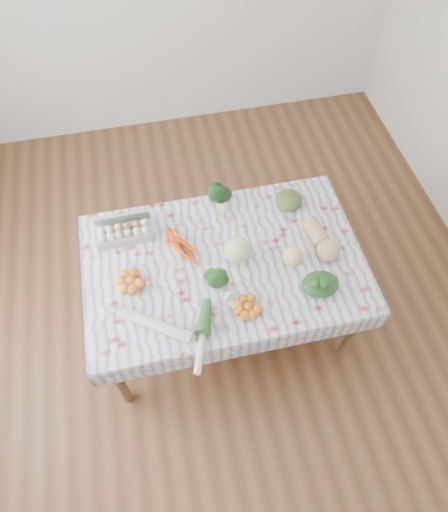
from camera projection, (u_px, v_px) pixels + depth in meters
The scene contains 16 objects.
ground at pixel (224, 318), 3.34m from camera, with size 4.50×4.50×0.00m, color #57341E.
dining_table at pixel (224, 269), 2.78m from camera, with size 1.60×1.00×0.75m.
tablecloth at pixel (224, 262), 2.71m from camera, with size 1.66×1.06×0.01m, color silver.
egg_carton at pixel (124, 234), 2.76m from camera, with size 0.34×0.14×0.09m, color #A5A49F.
carrot_bunch at pixel (180, 250), 2.73m from camera, with size 0.24×0.22×0.04m, color #E84002.
kale_bunch at pixel (222, 199), 2.89m from camera, with size 0.16×0.14×0.14m, color #143414.
kabocha_squash at pixel (289, 200), 2.90m from camera, with size 0.17×0.17×0.11m, color #3F5829.
cabbage at pixel (238, 250), 2.66m from camera, with size 0.16×0.16×0.16m, color #B7D68A.
butternut_squash at pixel (322, 239), 2.71m from camera, with size 0.14×0.30×0.14m, color tan.
orange_cluster at pixel (131, 281), 2.59m from camera, with size 0.21×0.21×0.07m, color orange.
broccoli at pixel (223, 288), 2.54m from camera, with size 0.16×0.16×0.12m, color #1A491A.
mandarin_cluster at pixel (248, 306), 2.51m from camera, with size 0.19×0.19×0.06m, color orange.
grapefruit at pixel (293, 256), 2.66m from camera, with size 0.12×0.12×0.12m, color #EEDE80.
spinach_bag at pixel (320, 284), 2.57m from camera, with size 0.21×0.17×0.09m, color #163814.
daikon at pixel (155, 325), 2.44m from camera, with size 0.06×0.06×0.45m, color silver.
leek at pixel (202, 337), 2.41m from camera, with size 0.04×0.04×0.40m, color beige.
Camera 1 is at (-0.31, -1.44, 3.03)m, focal length 32.00 mm.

